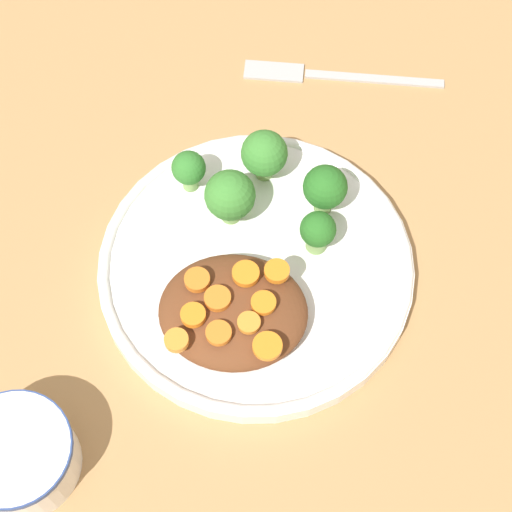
# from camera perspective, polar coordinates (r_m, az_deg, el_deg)

# --- Properties ---
(ground_plane) EXTENTS (4.00, 4.00, 0.00)m
(ground_plane) POSITION_cam_1_polar(r_m,az_deg,el_deg) (0.79, 0.00, -1.17)
(ground_plane) COLOR tan
(plate) EXTENTS (0.29, 0.29, 0.02)m
(plate) POSITION_cam_1_polar(r_m,az_deg,el_deg) (0.78, 0.00, -0.74)
(plate) COLOR white
(plate) RESTS_ON ground_plane
(dip_bowl) EXTENTS (0.10, 0.10, 0.05)m
(dip_bowl) POSITION_cam_1_polar(r_m,az_deg,el_deg) (0.73, -15.58, -12.68)
(dip_bowl) COLOR white
(dip_bowl) RESTS_ON ground_plane
(stew_mound) EXTENTS (0.13, 0.11, 0.03)m
(stew_mound) POSITION_cam_1_polar(r_m,az_deg,el_deg) (0.74, -1.53, -3.72)
(stew_mound) COLOR brown
(stew_mound) RESTS_ON plate
(broccoli_floret_0) EXTENTS (0.03, 0.03, 0.05)m
(broccoli_floret_0) POSITION_cam_1_polar(r_m,az_deg,el_deg) (0.80, -4.50, 5.79)
(broccoli_floret_0) COLOR #7FA85B
(broccoli_floret_0) RESTS_ON plate
(broccoli_floret_1) EXTENTS (0.04, 0.04, 0.06)m
(broccoli_floret_1) POSITION_cam_1_polar(r_m,az_deg,el_deg) (0.80, 0.81, 6.79)
(broccoli_floret_1) COLOR #7FA85B
(broccoli_floret_1) RESTS_ON plate
(broccoli_floret_2) EXTENTS (0.03, 0.03, 0.05)m
(broccoli_floret_2) POSITION_cam_1_polar(r_m,az_deg,el_deg) (0.76, 4.14, 1.65)
(broccoli_floret_2) COLOR #7FA85B
(broccoli_floret_2) RESTS_ON plate
(broccoli_floret_3) EXTENTS (0.05, 0.05, 0.06)m
(broccoli_floret_3) POSITION_cam_1_polar(r_m,az_deg,el_deg) (0.77, -1.75, 4.00)
(broccoli_floret_3) COLOR #759E51
(broccoli_floret_3) RESTS_ON plate
(broccoli_floret_4) EXTENTS (0.04, 0.04, 0.06)m
(broccoli_floret_4) POSITION_cam_1_polar(r_m,az_deg,el_deg) (0.78, 4.63, 4.52)
(broccoli_floret_4) COLOR #759E51
(broccoli_floret_4) RESTS_ON plate
(carrot_slice_0) EXTENTS (0.02, 0.02, 0.01)m
(carrot_slice_0) POSITION_cam_1_polar(r_m,az_deg,el_deg) (0.73, -3.94, -1.60)
(carrot_slice_0) COLOR orange
(carrot_slice_0) RESTS_ON stew_mound
(carrot_slice_1) EXTENTS (0.02, 0.02, 0.01)m
(carrot_slice_1) POSITION_cam_1_polar(r_m,az_deg,el_deg) (0.72, 0.50, -3.14)
(carrot_slice_1) COLOR orange
(carrot_slice_1) RESTS_ON stew_mound
(carrot_slice_2) EXTENTS (0.02, 0.02, 0.01)m
(carrot_slice_2) POSITION_cam_1_polar(r_m,az_deg,el_deg) (0.73, -0.69, -1.19)
(carrot_slice_2) COLOR orange
(carrot_slice_2) RESTS_ON stew_mound
(carrot_slice_3) EXTENTS (0.02, 0.02, 0.01)m
(carrot_slice_3) POSITION_cam_1_polar(r_m,az_deg,el_deg) (0.72, -2.58, -2.84)
(carrot_slice_3) COLOR orange
(carrot_slice_3) RESTS_ON stew_mound
(carrot_slice_4) EXTENTS (0.02, 0.02, 0.01)m
(carrot_slice_4) POSITION_cam_1_polar(r_m,az_deg,el_deg) (0.70, 0.77, -6.02)
(carrot_slice_4) COLOR orange
(carrot_slice_4) RESTS_ON stew_mound
(carrot_slice_5) EXTENTS (0.02, 0.02, 0.01)m
(carrot_slice_5) POSITION_cam_1_polar(r_m,az_deg,el_deg) (0.70, -5.33, -5.62)
(carrot_slice_5) COLOR orange
(carrot_slice_5) RESTS_ON stew_mound
(carrot_slice_6) EXTENTS (0.02, 0.02, 0.01)m
(carrot_slice_6) POSITION_cam_1_polar(r_m,az_deg,el_deg) (0.71, -2.51, -5.15)
(carrot_slice_6) COLOR orange
(carrot_slice_6) RESTS_ON stew_mound
(carrot_slice_7) EXTENTS (0.02, 0.02, 0.01)m
(carrot_slice_7) POSITION_cam_1_polar(r_m,az_deg,el_deg) (0.71, -4.21, -3.95)
(carrot_slice_7) COLOR orange
(carrot_slice_7) RESTS_ON stew_mound
(carrot_slice_8) EXTENTS (0.02, 0.02, 0.01)m
(carrot_slice_8) POSITION_cam_1_polar(r_m,az_deg,el_deg) (0.73, 1.40, -1.01)
(carrot_slice_8) COLOR orange
(carrot_slice_8) RESTS_ON stew_mound
(carrot_slice_9) EXTENTS (0.02, 0.02, 0.01)m
(carrot_slice_9) POSITION_cam_1_polar(r_m,az_deg,el_deg) (0.71, -0.76, -4.45)
(carrot_slice_9) COLOR orange
(carrot_slice_9) RESTS_ON stew_mound
(fork) EXTENTS (0.21, 0.03, 0.01)m
(fork) POSITION_cam_1_polar(r_m,az_deg,el_deg) (0.92, 4.57, 11.98)
(fork) COLOR #B3B3B3
(fork) RESTS_ON ground_plane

